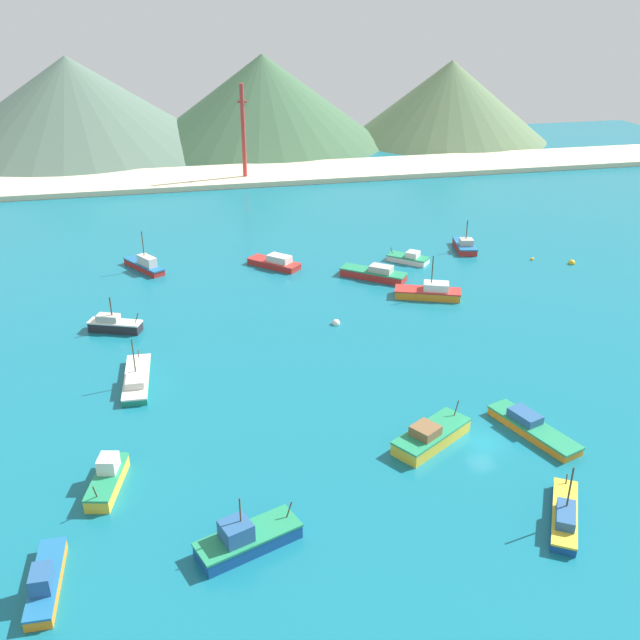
# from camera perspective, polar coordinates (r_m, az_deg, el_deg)

# --- Properties ---
(ground) EXTENTS (260.00, 280.00, 0.50)m
(ground) POSITION_cam_1_polar(r_m,az_deg,el_deg) (97.45, 5.73, -0.06)
(ground) COLOR #146B7F
(fishing_boat_0) EXTENTS (6.87, 6.57, 2.03)m
(fishing_boat_0) POSITION_cam_1_polar(r_m,az_deg,el_deg) (118.34, 7.19, 4.98)
(fishing_boat_0) COLOR silver
(fishing_boat_0) RESTS_ON ground
(fishing_boat_1) EXTENTS (3.79, 7.42, 2.91)m
(fishing_boat_1) POSITION_cam_1_polar(r_m,az_deg,el_deg) (67.99, -16.81, -12.19)
(fishing_boat_1) COLOR gold
(fishing_boat_1) RESTS_ON ground
(fishing_boat_2) EXTENTS (9.38, 7.53, 3.08)m
(fishing_boat_2) POSITION_cam_1_polar(r_m,az_deg,el_deg) (71.70, 8.96, -9.23)
(fishing_boat_2) COLOR gold
(fishing_boat_2) RESTS_ON ground
(fishing_boat_3) EXTENTS (6.63, 9.04, 6.58)m
(fishing_boat_3) POSITION_cam_1_polar(r_m,az_deg,el_deg) (117.28, -13.98, 4.36)
(fishing_boat_3) COLOR red
(fishing_boat_3) RESTS_ON ground
(fishing_boat_4) EXTENTS (6.36, 8.71, 5.80)m
(fishing_boat_4) POSITION_cam_1_polar(r_m,az_deg,el_deg) (65.23, 19.18, -14.68)
(fishing_boat_4) COLOR #14478C
(fishing_boat_4) RESTS_ON ground
(fishing_boat_5) EXTENTS (5.95, 10.90, 1.86)m
(fishing_boat_5) POSITION_cam_1_polar(r_m,az_deg,el_deg) (75.65, 16.78, -8.31)
(fishing_boat_5) COLOR orange
(fishing_boat_5) RESTS_ON ground
(fishing_boat_6) EXTENTS (10.00, 8.79, 2.27)m
(fishing_boat_6) POSITION_cam_1_polar(r_m,az_deg,el_deg) (110.83, 4.43, 3.78)
(fishing_boat_6) COLOR red
(fishing_boat_6) RESTS_ON ground
(fishing_boat_7) EXTENTS (2.26, 8.42, 2.59)m
(fishing_boat_7) POSITION_cam_1_polar(r_m,az_deg,el_deg) (59.92, -21.33, -19.09)
(fishing_boat_7) COLOR orange
(fishing_boat_7) RESTS_ON ground
(fishing_boat_8) EXTENTS (4.52, 7.85, 5.45)m
(fishing_boat_8) POSITION_cam_1_polar(r_m,az_deg,el_deg) (125.73, 11.64, 5.92)
(fishing_boat_8) COLOR red
(fishing_boat_8) RESTS_ON ground
(fishing_boat_9) EXTENTS (3.22, 10.73, 5.86)m
(fishing_boat_9) POSITION_cam_1_polar(r_m,az_deg,el_deg) (83.59, -14.61, -4.63)
(fishing_boat_9) COLOR #198466
(fishing_boat_9) RESTS_ON ground
(fishing_boat_10) EXTENTS (9.14, 5.80, 5.21)m
(fishing_boat_10) POSITION_cam_1_polar(r_m,az_deg,el_deg) (59.63, -5.98, -17.16)
(fishing_boat_10) COLOR #14478C
(fishing_boat_10) RESTS_ON ground
(fishing_boat_11) EXTENTS (10.02, 6.33, 6.51)m
(fishing_boat_11) POSITION_cam_1_polar(r_m,az_deg,el_deg) (104.62, 8.84, 2.26)
(fishing_boat_11) COLOR orange
(fishing_boat_11) RESTS_ON ground
(fishing_boat_12) EXTENTS (7.28, 4.48, 4.84)m
(fishing_boat_12) POSITION_cam_1_polar(r_m,az_deg,el_deg) (97.03, -16.31, -0.36)
(fishing_boat_12) COLOR #232328
(fishing_boat_12) RESTS_ON ground
(fishing_boat_13) EXTENTS (8.42, 8.39, 2.14)m
(fishing_boat_13) POSITION_cam_1_polar(r_m,az_deg,el_deg) (115.44, -3.63, 4.67)
(fishing_boat_13) COLOR red
(fishing_boat_13) RESTS_ON ground
(buoy_0) EXTENTS (1.06, 1.06, 1.06)m
(buoy_0) POSITION_cam_1_polar(r_m,az_deg,el_deg) (123.98, 19.69, 4.38)
(buoy_0) COLOR gold
(buoy_0) RESTS_ON ground
(buoy_1) EXTENTS (1.09, 1.09, 1.09)m
(buoy_1) POSITION_cam_1_polar(r_m,az_deg,el_deg) (95.28, 1.30, -0.25)
(buoy_1) COLOR silver
(buoy_1) RESTS_ON ground
(buoy_2) EXTENTS (0.60, 0.60, 0.60)m
(buoy_2) POSITION_cam_1_polar(r_m,az_deg,el_deg) (123.87, 16.78, 4.73)
(buoy_2) COLOR gold
(buoy_2) RESTS_ON ground
(beach_strip) EXTENTS (247.00, 20.26, 1.20)m
(beach_strip) POSITION_cam_1_polar(r_m,az_deg,el_deg) (175.76, -3.00, 11.77)
(beach_strip) COLOR beige
(beach_strip) RESTS_ON ground
(hill_west) EXTENTS (79.54, 79.54, 25.28)m
(hill_west) POSITION_cam_1_polar(r_m,az_deg,el_deg) (215.36, -19.47, 16.17)
(hill_west) COLOR #4C6656
(hill_west) RESTS_ON ground
(hill_central) EXTENTS (70.86, 70.86, 24.96)m
(hill_central) POSITION_cam_1_polar(r_m,az_deg,el_deg) (214.81, -4.62, 17.38)
(hill_central) COLOR #3D6042
(hill_central) RESTS_ON ground
(hill_east) EXTENTS (58.97, 58.97, 22.69)m
(hill_east) POSITION_cam_1_polar(r_m,az_deg,el_deg) (224.66, 10.46, 17.11)
(hill_east) COLOR #56704C
(hill_east) RESTS_ON ground
(radio_tower) EXTENTS (2.22, 1.78, 22.20)m
(radio_tower) POSITION_cam_1_polar(r_m,az_deg,el_deg) (168.96, -6.22, 14.83)
(radio_tower) COLOR #B7332D
(radio_tower) RESTS_ON ground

